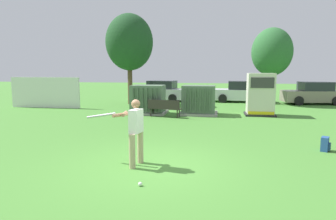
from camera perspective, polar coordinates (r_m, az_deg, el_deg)
ground_plane at (r=7.84m, az=-3.20°, el=-10.75°), size 96.00×96.00×0.00m
fence_panel at (r=21.04m, az=-22.59°, el=3.13°), size 4.80×0.12×2.00m
transformer_west at (r=16.85m, az=-3.87°, el=1.97°), size 2.10×1.70×1.62m
transformer_mid_west at (r=16.59m, az=5.94°, el=1.86°), size 2.10×1.70×1.62m
generator_enclosure at (r=16.95m, az=17.36°, el=2.85°), size 1.60×1.40×2.30m
park_bench at (r=15.55m, az=-0.73°, el=0.56°), size 1.84×0.82×0.92m
batter at (r=7.70m, az=-6.55°, el=-3.61°), size 1.61×0.75×1.74m
sports_ball at (r=6.60m, az=-5.38°, el=-14.01°), size 0.09×0.09×0.09m
backpack at (r=10.35m, az=28.03°, el=-5.85°), size 0.35×0.37×0.44m
tree_left at (r=21.72m, az=-7.45°, el=12.78°), size 3.36×3.36×6.42m
tree_center_left at (r=22.58m, az=19.40°, el=10.48°), size 2.84×2.84×5.43m
parked_car_leftmost at (r=23.79m, az=-1.41°, el=3.60°), size 4.41×2.38×1.62m
parked_car_left_of_center at (r=23.62m, az=13.80°, el=3.35°), size 4.25×2.02×1.62m
parked_car_right_of_center at (r=23.96m, az=26.20°, el=2.83°), size 4.38×2.31×1.62m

